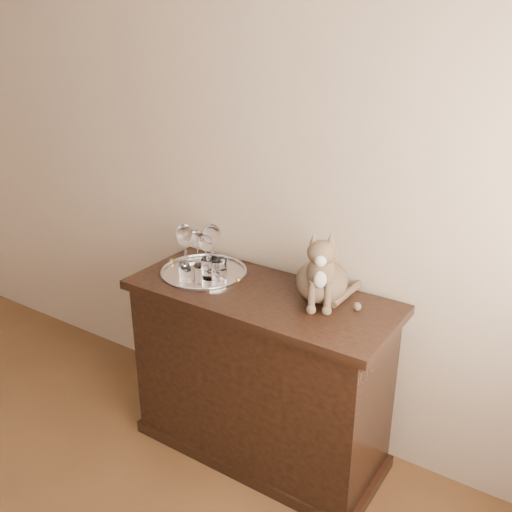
{
  "coord_description": "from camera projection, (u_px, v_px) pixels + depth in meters",
  "views": [
    {
      "loc": [
        1.8,
        0.08,
        1.95
      ],
      "look_at": [
        0.57,
        1.95,
        1.01
      ],
      "focal_mm": 40.0,
      "sensor_mm": 36.0,
      "label": 1
    }
  ],
  "objects": [
    {
      "name": "wall_back",
      "position": [
        193.0,
        149.0,
        2.82
      ],
      "size": [
        4.0,
        0.1,
        2.7
      ],
      "primitive_type": "cube",
      "color": "#C1A891",
      "rests_on": "ground"
    },
    {
      "name": "sideboard",
      "position": [
        260.0,
        375.0,
        2.63
      ],
      "size": [
        1.2,
        0.5,
        0.85
      ],
      "primitive_type": null,
      "color": "black",
      "rests_on": "ground"
    },
    {
      "name": "tray",
      "position": [
        204.0,
        273.0,
        2.65
      ],
      "size": [
        0.4,
        0.4,
        0.01
      ],
      "primitive_type": "cylinder",
      "color": "silver",
      "rests_on": "sideboard"
    },
    {
      "name": "wine_glass_a",
      "position": [
        198.0,
        248.0,
        2.68
      ],
      "size": [
        0.07,
        0.07,
        0.18
      ],
      "primitive_type": null,
      "color": "white",
      "rests_on": "tray"
    },
    {
      "name": "wine_glass_b",
      "position": [
        212.0,
        245.0,
        2.67
      ],
      "size": [
        0.08,
        0.08,
        0.21
      ],
      "primitive_type": null,
      "color": "silver",
      "rests_on": "tray"
    },
    {
      "name": "wine_glass_c",
      "position": [
        185.0,
        246.0,
        2.67
      ],
      "size": [
        0.08,
        0.08,
        0.21
      ],
      "primitive_type": null,
      "color": "silver",
      "rests_on": "tray"
    },
    {
      "name": "wine_glass_d",
      "position": [
        206.0,
        252.0,
        2.64
      ],
      "size": [
        0.07,
        0.07,
        0.17
      ],
      "primitive_type": null,
      "color": "white",
      "rests_on": "tray"
    },
    {
      "name": "tumbler_a",
      "position": [
        210.0,
        268.0,
        2.57
      ],
      "size": [
        0.08,
        0.08,
        0.09
      ],
      "primitive_type": "cylinder",
      "color": "white",
      "rests_on": "tray"
    },
    {
      "name": "tumbler_b",
      "position": [
        187.0,
        272.0,
        2.55
      ],
      "size": [
        0.07,
        0.07,
        0.08
      ],
      "primitive_type": "cylinder",
      "color": "white",
      "rests_on": "tray"
    },
    {
      "name": "tumbler_c",
      "position": [
        219.0,
        269.0,
        2.58
      ],
      "size": [
        0.07,
        0.07,
        0.08
      ],
      "primitive_type": "cylinder",
      "color": "white",
      "rests_on": "tray"
    },
    {
      "name": "cat",
      "position": [
        323.0,
        262.0,
        2.35
      ],
      "size": [
        0.43,
        0.42,
        0.34
      ],
      "primitive_type": null,
      "rotation": [
        0.0,
        0.0,
        0.41
      ],
      "color": "#4C3F2D",
      "rests_on": "sideboard"
    }
  ]
}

